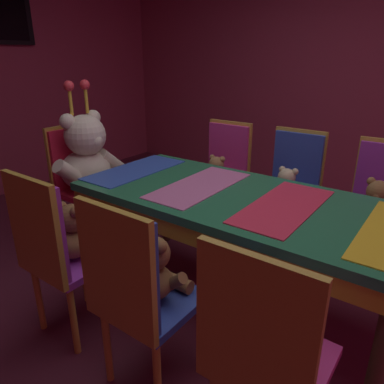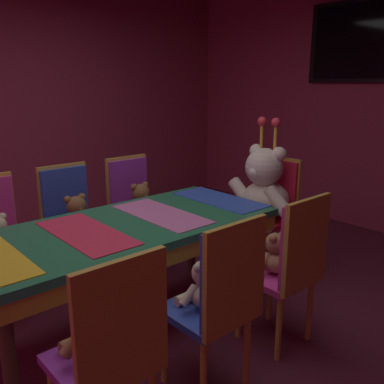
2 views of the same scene
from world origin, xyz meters
The scene contains 17 objects.
ground_plane centered at (0.00, 0.00, 0.00)m, with size 7.90×7.90×0.00m, color #591E33.
wall_right centered at (2.60, 0.00, 1.40)m, with size 0.12×6.40×2.80m, color #99334C.
banquet_table centered at (0.00, 0.00, 0.65)m, with size 0.90×2.02×0.75m.
chair_left_0 centered at (-0.87, -0.58, 0.60)m, with size 0.42×0.41×0.98m.
teddy_left_0 centered at (-0.72, -0.58, 0.58)m, with size 0.23×0.30×0.29m.
chair_left_1 centered at (-0.88, 0.02, 0.60)m, with size 0.42×0.41×0.98m.
teddy_left_1 centered at (-0.73, 0.02, 0.59)m, with size 0.26×0.34×0.32m.
chair_left_2 centered at (-0.86, 0.62, 0.60)m, with size 0.42×0.41×0.98m.
teddy_left_2 centered at (-0.72, 0.62, 0.60)m, with size 0.26×0.34×0.32m.
chair_right_0 centered at (0.88, -0.63, 0.60)m, with size 0.42×0.41×0.98m.
teddy_right_0 centered at (0.73, -0.63, 0.59)m, with size 0.25×0.32×0.30m.
chair_right_1 centered at (0.88, 0.00, 0.60)m, with size 0.42×0.41×0.98m.
teddy_right_1 centered at (0.73, 0.00, 0.57)m, with size 0.22×0.29×0.27m.
chair_right_2 centered at (0.86, 0.62, 0.60)m, with size 0.42×0.41×0.98m.
teddy_right_2 centered at (0.72, 0.62, 0.57)m, with size 0.22×0.28×0.27m.
throne_chair centered at (0.00, 1.54, 0.60)m, with size 0.41×0.42×0.98m.
king_teddy_bear centered at (0.00, 1.37, 0.74)m, with size 0.69×0.53×0.88m.
Camera 1 is at (-1.78, -0.96, 1.52)m, focal length 34.05 mm.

